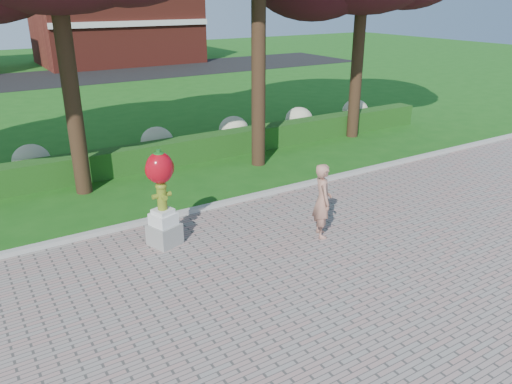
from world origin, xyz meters
TOP-DOWN VIEW (x-y plane):
  - ground at (0.00, 0.00)m, footprint 100.00×100.00m
  - walkway at (0.00, -4.00)m, footprint 40.00×14.00m
  - curb at (0.00, 3.00)m, footprint 40.00×0.18m
  - lawn_hedge at (0.00, 7.00)m, footprint 24.00×0.70m
  - hydrangea_row at (0.57, 8.00)m, footprint 20.10×1.10m
  - street at (0.00, 28.00)m, footprint 50.00×8.00m
  - building_right at (8.00, 34.00)m, footprint 12.00×8.00m
  - hydrant_sculpture at (-1.31, 1.76)m, footprint 0.75×0.75m
  - woman at (1.90, 0.26)m, footprint 0.63×0.74m

SIDE VIEW (x-z plane):
  - ground at x=0.00m, z-range 0.00..0.00m
  - street at x=0.00m, z-range 0.00..0.02m
  - walkway at x=0.00m, z-range 0.00..0.04m
  - curb at x=0.00m, z-range 0.00..0.15m
  - lawn_hedge at x=0.00m, z-range 0.00..0.80m
  - hydrangea_row at x=0.57m, z-range 0.06..1.04m
  - woman at x=1.90m, z-range 0.04..1.77m
  - hydrant_sculpture at x=-1.31m, z-range 0.10..2.29m
  - building_right at x=8.00m, z-range 0.00..6.40m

